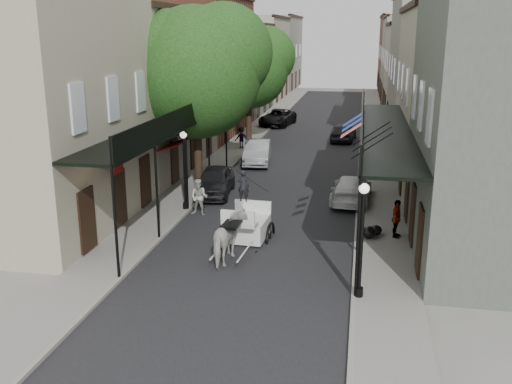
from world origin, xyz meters
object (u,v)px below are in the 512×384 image
at_px(pedestrian_sidewalk_left, 241,138).
at_px(car_right_near, 351,189).
at_px(tree_near, 204,67).
at_px(car_left_near, 215,181).
at_px(lamppost_right_far, 364,132).
at_px(lamppost_left, 185,169).
at_px(pedestrian_walking, 199,197).
at_px(car_right_far, 344,132).
at_px(tree_far, 254,65).
at_px(horse, 231,238).
at_px(pedestrian_sidewalk_right, 396,219).
at_px(carriage, 250,208).
at_px(car_left_far, 278,118).
at_px(lamppost_right_near, 361,239).
at_px(car_left_mid, 257,152).

xyz_separation_m(pedestrian_sidewalk_left, car_right_near, (8.15, -11.88, -0.23)).
xyz_separation_m(tree_near, car_left_near, (0.76, -1.18, -5.75)).
bearing_deg(lamppost_right_far, car_right_near, -93.18).
relative_size(lamppost_left, pedestrian_walking, 2.17).
bearing_deg(lamppost_left, car_right_far, 71.26).
height_order(tree_far, car_left_near, tree_far).
bearing_deg(horse, car_right_far, -93.81).
distance_m(lamppost_right_far, horse, 18.30).
distance_m(lamppost_right_far, pedestrian_sidewalk_right, 14.33).
height_order(carriage, car_right_near, carriage).
bearing_deg(car_left_near, car_left_far, 85.25).
height_order(lamppost_right_near, carriage, lamppost_right_near).
relative_size(tree_near, car_right_far, 2.26).
bearing_deg(pedestrian_walking, car_left_near, 96.95).
relative_size(carriage, car_left_mid, 0.67).
relative_size(lamppost_right_near, lamppost_right_far, 1.00).
distance_m(tree_near, tree_far, 14.02).
relative_size(horse, car_left_mid, 0.48).
relative_size(car_left_mid, car_left_far, 0.87).
bearing_deg(lamppost_right_far, tree_far, 143.49).
distance_m(pedestrian_walking, car_left_mid, 11.18).
relative_size(tree_near, lamppost_right_near, 2.60).
xyz_separation_m(horse, pedestrian_sidewalk_left, (-3.94, 20.53, -0.03)).
xyz_separation_m(pedestrian_sidewalk_left, car_left_mid, (1.95, -4.19, -0.14)).
distance_m(pedestrian_sidewalk_left, pedestrian_sidewalk_right, 19.83).
xyz_separation_m(tree_near, horse, (3.59, -9.83, -5.57)).
bearing_deg(car_right_near, car_left_far, -69.55).
bearing_deg(horse, pedestrian_sidewalk_left, -75.75).
xyz_separation_m(tree_near, car_left_far, (0.60, 22.29, -5.76)).
distance_m(pedestrian_sidewalk_right, car_left_near, 10.36).
bearing_deg(pedestrian_sidewalk_right, car_left_far, 33.50).
height_order(lamppost_right_far, car_left_far, lamppost_right_far).
bearing_deg(pedestrian_sidewalk_left, lamppost_right_near, 78.53).
distance_m(car_left_near, car_right_near, 7.04).
height_order(car_left_mid, car_left_far, car_left_mid).
distance_m(pedestrian_sidewalk_left, car_left_near, 11.93).
bearing_deg(car_right_near, horse, 67.45).
distance_m(tree_far, car_left_mid, 9.20).
distance_m(pedestrian_walking, pedestrian_sidewalk_right, 8.98).
bearing_deg(lamppost_right_far, lamppost_left, -124.35).
relative_size(lamppost_right_far, car_left_mid, 0.81).
bearing_deg(pedestrian_walking, car_left_far, 95.20).
distance_m(lamppost_right_near, car_right_far, 27.82).
relative_size(pedestrian_sidewalk_right, car_left_far, 0.30).
bearing_deg(lamppost_right_near, car_left_mid, 109.72).
bearing_deg(carriage, pedestrian_walking, 144.39).
xyz_separation_m(pedestrian_walking, car_left_far, (-0.31, 26.94, -0.13)).
bearing_deg(pedestrian_walking, lamppost_right_far, 63.90).
xyz_separation_m(lamppost_right_near, pedestrian_walking, (-7.39, 7.53, -1.19)).
bearing_deg(pedestrian_sidewalk_left, horse, 68.69).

